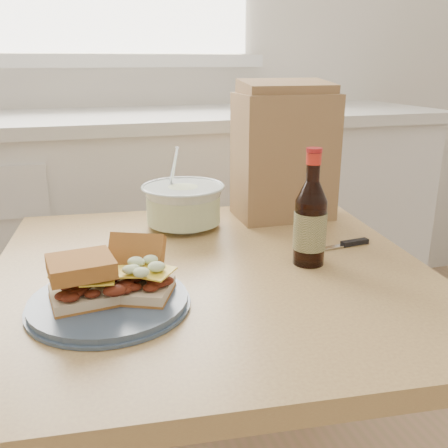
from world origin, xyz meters
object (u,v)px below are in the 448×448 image
object	(u,v)px
plate	(109,302)
dining_table	(212,315)
beer_bottle	(310,222)
paper_bag	(284,157)
coleslaw_bowl	(183,207)

from	to	relation	value
plate	dining_table	bearing A→B (deg)	27.56
beer_bottle	paper_bag	size ratio (longest dim) A/B	0.74
dining_table	paper_bag	xyz separation A→B (m)	(0.28, 0.29, 0.27)
plate	paper_bag	size ratio (longest dim) A/B	0.83
dining_table	paper_bag	world-z (taller)	paper_bag
dining_table	coleslaw_bowl	xyz separation A→B (m)	(0.01, 0.27, 0.16)
dining_table	beer_bottle	distance (m)	0.28
coleslaw_bowl	plate	bearing A→B (deg)	-119.47
beer_bottle	paper_bag	world-z (taller)	paper_bag
dining_table	plate	xyz separation A→B (m)	(-0.21, -0.11, 0.11)
dining_table	coleslaw_bowl	world-z (taller)	coleslaw_bowl
paper_bag	dining_table	bearing A→B (deg)	-132.26
paper_bag	plate	bearing A→B (deg)	-139.13
coleslaw_bowl	beer_bottle	world-z (taller)	beer_bottle
dining_table	plate	bearing A→B (deg)	-146.27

